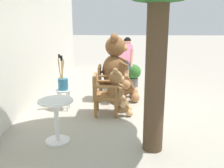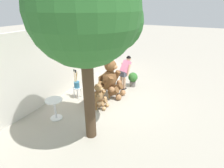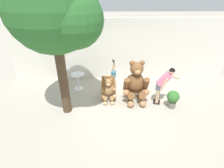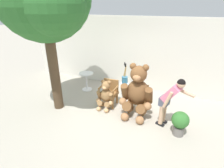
{
  "view_description": "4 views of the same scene",
  "coord_description": "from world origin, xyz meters",
  "px_view_note": "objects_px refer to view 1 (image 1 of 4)",
  "views": [
    {
      "loc": [
        -5.53,
        0.22,
        1.94
      ],
      "look_at": [
        -0.26,
        0.45,
        0.6
      ],
      "focal_mm": 40.0,
      "sensor_mm": 36.0,
      "label": 1
    },
    {
      "loc": [
        -5.37,
        -2.67,
        3.53
      ],
      "look_at": [
        -0.1,
        0.01,
        0.85
      ],
      "focal_mm": 28.0,
      "sensor_mm": 36.0,
      "label": 2
    },
    {
      "loc": [
        -0.46,
        -5.33,
        3.87
      ],
      "look_at": [
        -0.38,
        0.26,
        0.79
      ],
      "focal_mm": 28.0,
      "sensor_mm": 36.0,
      "label": 3
    },
    {
      "loc": [
        1.69,
        -4.2,
        3.12
      ],
      "look_at": [
        -0.29,
        0.33,
        0.91
      ],
      "focal_mm": 28.0,
      "sensor_mm": 36.0,
      "label": 4
    }
  ],
  "objects_px": {
    "wooden_chair_right": "(106,82)",
    "teddy_bear_small": "(117,92)",
    "wooden_chair_left": "(103,93)",
    "brush_bucket": "(63,82)",
    "teddy_bear_large": "(117,68)",
    "white_stool": "(64,94)",
    "person_visitor": "(125,59)",
    "potted_plant": "(134,74)",
    "round_side_table": "(56,116)"
  },
  "relations": [
    {
      "from": "brush_bucket",
      "to": "potted_plant",
      "type": "height_order",
      "value": "brush_bucket"
    },
    {
      "from": "person_visitor",
      "to": "wooden_chair_right",
      "type": "bearing_deg",
      "value": 153.95
    },
    {
      "from": "round_side_table",
      "to": "potted_plant",
      "type": "distance_m",
      "value": 3.88
    },
    {
      "from": "white_stool",
      "to": "potted_plant",
      "type": "xyz_separation_m",
      "value": [
        2.1,
        -1.63,
        0.04
      ]
    },
    {
      "from": "person_visitor",
      "to": "brush_bucket",
      "type": "distance_m",
      "value": 2.24
    },
    {
      "from": "person_visitor",
      "to": "potted_plant",
      "type": "height_order",
      "value": "person_visitor"
    },
    {
      "from": "round_side_table",
      "to": "white_stool",
      "type": "bearing_deg",
      "value": 9.05
    },
    {
      "from": "teddy_bear_small",
      "to": "person_visitor",
      "type": "relative_size",
      "value": 0.66
    },
    {
      "from": "wooden_chair_left",
      "to": "person_visitor",
      "type": "bearing_deg",
      "value": -13.25
    },
    {
      "from": "white_stool",
      "to": "round_side_table",
      "type": "xyz_separation_m",
      "value": [
        -1.52,
        -0.24,
        0.09
      ]
    },
    {
      "from": "teddy_bear_large",
      "to": "potted_plant",
      "type": "height_order",
      "value": "teddy_bear_large"
    },
    {
      "from": "wooden_chair_left",
      "to": "potted_plant",
      "type": "xyz_separation_m",
      "value": [
        2.33,
        -0.73,
        -0.07
      ]
    },
    {
      "from": "white_stool",
      "to": "potted_plant",
      "type": "relative_size",
      "value": 0.68
    },
    {
      "from": "person_visitor",
      "to": "white_stool",
      "type": "distance_m",
      "value": 2.29
    },
    {
      "from": "round_side_table",
      "to": "person_visitor",
      "type": "bearing_deg",
      "value": -18.92
    },
    {
      "from": "person_visitor",
      "to": "potted_plant",
      "type": "relative_size",
      "value": 2.19
    },
    {
      "from": "wooden_chair_left",
      "to": "white_stool",
      "type": "height_order",
      "value": "wooden_chair_left"
    },
    {
      "from": "teddy_bear_small",
      "to": "wooden_chair_right",
      "type": "bearing_deg",
      "value": 16.05
    },
    {
      "from": "teddy_bear_large",
      "to": "white_stool",
      "type": "relative_size",
      "value": 3.57
    },
    {
      "from": "teddy_bear_small",
      "to": "round_side_table",
      "type": "xyz_separation_m",
      "value": [
        -1.3,
        0.95,
        -0.03
      ]
    },
    {
      "from": "teddy_bear_small",
      "to": "round_side_table",
      "type": "relative_size",
      "value": 1.37
    },
    {
      "from": "wooden_chair_right",
      "to": "potted_plant",
      "type": "relative_size",
      "value": 1.26
    },
    {
      "from": "wooden_chair_left",
      "to": "round_side_table",
      "type": "relative_size",
      "value": 1.19
    },
    {
      "from": "person_visitor",
      "to": "brush_bucket",
      "type": "height_order",
      "value": "person_visitor"
    },
    {
      "from": "wooden_chair_left",
      "to": "round_side_table",
      "type": "xyz_separation_m",
      "value": [
        -1.3,
        0.66,
        -0.01
      ]
    },
    {
      "from": "white_stool",
      "to": "teddy_bear_small",
      "type": "bearing_deg",
      "value": -100.68
    },
    {
      "from": "wooden_chair_left",
      "to": "wooden_chair_right",
      "type": "bearing_deg",
      "value": -0.0
    },
    {
      "from": "teddy_bear_large",
      "to": "round_side_table",
      "type": "distance_m",
      "value": 2.53
    },
    {
      "from": "wooden_chair_right",
      "to": "white_stool",
      "type": "relative_size",
      "value": 1.87
    },
    {
      "from": "brush_bucket",
      "to": "round_side_table",
      "type": "height_order",
      "value": "brush_bucket"
    },
    {
      "from": "wooden_chair_right",
      "to": "teddy_bear_small",
      "type": "distance_m",
      "value": 1.07
    },
    {
      "from": "teddy_bear_small",
      "to": "person_visitor",
      "type": "bearing_deg",
      "value": -4.97
    },
    {
      "from": "wooden_chair_right",
      "to": "person_visitor",
      "type": "height_order",
      "value": "person_visitor"
    },
    {
      "from": "white_stool",
      "to": "potted_plant",
      "type": "distance_m",
      "value": 2.66
    },
    {
      "from": "wooden_chair_right",
      "to": "brush_bucket",
      "type": "height_order",
      "value": "brush_bucket"
    },
    {
      "from": "wooden_chair_left",
      "to": "brush_bucket",
      "type": "bearing_deg",
      "value": 75.85
    },
    {
      "from": "teddy_bear_small",
      "to": "person_visitor",
      "type": "xyz_separation_m",
      "value": [
        1.98,
        -0.17,
        0.41
      ]
    },
    {
      "from": "white_stool",
      "to": "wooden_chair_left",
      "type": "bearing_deg",
      "value": -104.23
    },
    {
      "from": "wooden_chair_right",
      "to": "person_visitor",
      "type": "bearing_deg",
      "value": -26.05
    },
    {
      "from": "teddy_bear_large",
      "to": "white_stool",
      "type": "bearing_deg",
      "value": 124.51
    },
    {
      "from": "wooden_chair_right",
      "to": "teddy_bear_small",
      "type": "relative_size",
      "value": 0.87
    },
    {
      "from": "wooden_chair_left",
      "to": "white_stool",
      "type": "xyz_separation_m",
      "value": [
        0.23,
        0.9,
        -0.11
      ]
    },
    {
      "from": "round_side_table",
      "to": "teddy_bear_large",
      "type": "bearing_deg",
      "value": -21.7
    },
    {
      "from": "brush_bucket",
      "to": "wooden_chair_left",
      "type": "bearing_deg",
      "value": -104.15
    },
    {
      "from": "person_visitor",
      "to": "potted_plant",
      "type": "distance_m",
      "value": 0.66
    },
    {
      "from": "round_side_table",
      "to": "wooden_chair_left",
      "type": "bearing_deg",
      "value": -26.88
    },
    {
      "from": "brush_bucket",
      "to": "potted_plant",
      "type": "relative_size",
      "value": 1.17
    },
    {
      "from": "wooden_chair_left",
      "to": "white_stool",
      "type": "bearing_deg",
      "value": 75.77
    },
    {
      "from": "white_stool",
      "to": "brush_bucket",
      "type": "height_order",
      "value": "brush_bucket"
    },
    {
      "from": "wooden_chair_left",
      "to": "person_visitor",
      "type": "relative_size",
      "value": 0.58
    }
  ]
}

